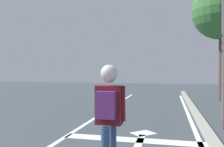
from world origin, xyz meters
TOP-DOWN VIEW (x-y plane):
  - lane_line_center at (-0.03, 6.00)m, footprint 0.12×20.00m
  - lane_line_curbside at (3.02, 6.00)m, footprint 0.12×20.00m
  - stop_bar at (1.57, 5.73)m, footprint 3.20×0.40m
  - lane_arrow_stem at (1.73, 5.53)m, footprint 0.16×1.40m
  - lane_arrow_head at (1.73, 6.38)m, footprint 0.71×0.71m
  - curb_strip at (3.27, 6.00)m, footprint 0.24×24.00m
  - skater at (1.57, 3.50)m, footprint 0.44×0.60m
  - traffic_signal_mast at (3.01, 7.23)m, footprint 3.75×0.34m
  - roadside_tree at (4.92, 13.60)m, footprint 2.93×2.93m

SIDE VIEW (x-z plane):
  - lane_line_center at x=-0.03m, z-range 0.00..0.01m
  - lane_line_curbside at x=3.02m, z-range 0.00..0.01m
  - stop_bar at x=1.57m, z-range 0.00..0.01m
  - lane_arrow_stem at x=1.73m, z-range 0.00..0.01m
  - lane_arrow_head at x=1.73m, z-range 0.00..0.01m
  - curb_strip at x=3.27m, z-range 0.00..0.14m
  - skater at x=1.57m, z-range 0.28..1.86m
  - traffic_signal_mast at x=3.01m, z-range 0.85..5.83m
  - roadside_tree at x=4.92m, z-range 1.56..7.66m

